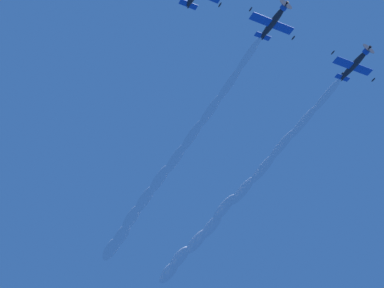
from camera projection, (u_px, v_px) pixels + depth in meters
airplane_lead at (355, 64)px, 82.43m from camera, size 7.06×7.13×2.83m
airplane_left_wingman at (274, 21)px, 79.64m from camera, size 7.07×7.13×2.82m
smoke_trail_lead at (211, 224)px, 109.98m from camera, size 46.88×53.64×4.00m
smoke_trail_left_wingman at (147, 197)px, 107.10m from camera, size 46.43×53.46×3.71m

